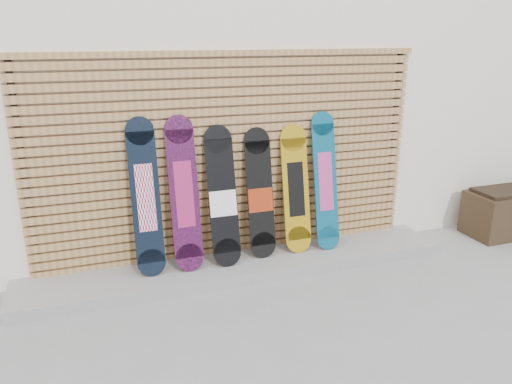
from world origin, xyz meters
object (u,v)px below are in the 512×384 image
at_px(snowboard_1, 184,194).
at_px(snowboard_3, 260,194).
at_px(snowboard_2, 222,197).
at_px(snowboard_4, 296,189).
at_px(snowboard_0, 146,198).
at_px(snowboard_5, 325,181).

relative_size(snowboard_1, snowboard_3, 1.13).
relative_size(snowboard_2, snowboard_3, 1.04).
height_order(snowboard_2, snowboard_3, snowboard_2).
bearing_deg(snowboard_2, snowboard_4, 2.77).
height_order(snowboard_1, snowboard_3, snowboard_1).
bearing_deg(snowboard_0, snowboard_4, 0.71).
xyz_separation_m(snowboard_0, snowboard_1, (0.38, -0.01, -0.00)).
relative_size(snowboard_0, snowboard_2, 1.09).
distance_m(snowboard_0, snowboard_1, 0.38).
relative_size(snowboard_2, snowboard_5, 0.95).
xyz_separation_m(snowboard_0, snowboard_5, (1.97, 0.00, -0.02)).
height_order(snowboard_2, snowboard_5, snowboard_5).
height_order(snowboard_0, snowboard_3, snowboard_0).
bearing_deg(snowboard_3, snowboard_0, -179.11).
xyz_separation_m(snowboard_0, snowboard_4, (1.62, 0.02, -0.09)).
bearing_deg(snowboard_5, snowboard_3, 178.73).
relative_size(snowboard_1, snowboard_2, 1.09).
bearing_deg(snowboard_4, snowboard_5, -2.98).
distance_m(snowboard_0, snowboard_3, 1.21).
height_order(snowboard_1, snowboard_5, snowboard_1).
distance_m(snowboard_1, snowboard_2, 0.40).
relative_size(snowboard_0, snowboard_5, 1.03).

